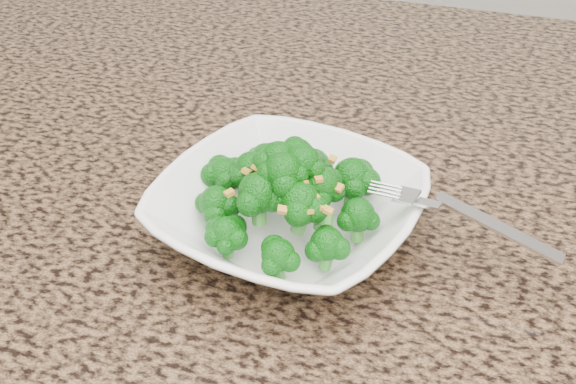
% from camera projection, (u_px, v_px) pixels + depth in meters
% --- Properties ---
extents(granite_counter, '(1.64, 1.04, 0.03)m').
position_uv_depth(granite_counter, '(332.00, 213.00, 0.69)').
color(granite_counter, brown).
rests_on(granite_counter, cabinet).
extents(bowl, '(0.27, 0.27, 0.05)m').
position_uv_depth(bowl, '(288.00, 213.00, 0.63)').
color(bowl, white).
rests_on(bowl, granite_counter).
extents(broccoli_pile, '(0.20, 0.20, 0.06)m').
position_uv_depth(broccoli_pile, '(288.00, 157.00, 0.59)').
color(broccoli_pile, '#0A5F0B').
rests_on(broccoli_pile, bowl).
extents(garlic_topping, '(0.12, 0.12, 0.01)m').
position_uv_depth(garlic_topping, '(288.00, 121.00, 0.57)').
color(garlic_topping, gold).
rests_on(garlic_topping, broccoli_pile).
extents(fork, '(0.18, 0.07, 0.01)m').
position_uv_depth(fork, '(432.00, 205.00, 0.58)').
color(fork, silver).
rests_on(fork, bowl).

